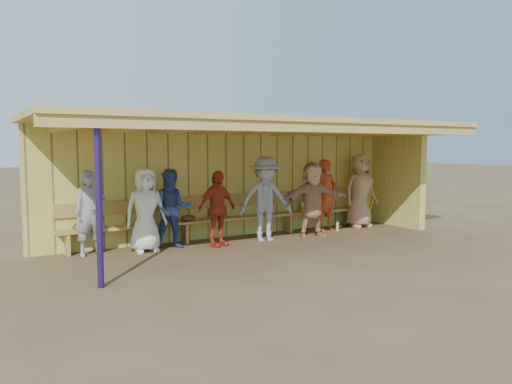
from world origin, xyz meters
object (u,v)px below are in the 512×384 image
player_h (360,190)px  player_g (326,195)px  player_a (90,213)px  bench (238,213)px  player_d (217,209)px  player_c (172,209)px  player_e (265,199)px  player_b (146,210)px  player_f (313,199)px

player_h → player_g: bearing=178.9°
player_a → bench: player_a is taller
player_a → bench: bearing=3.9°
player_a → player_d: (2.36, -0.41, -0.02)m
player_c → bench: bearing=32.3°
player_d → player_h: size_ratio=0.83×
player_h → bench: player_h is taller
player_e → bench: bearing=122.1°
player_e → player_g: (1.97, 0.43, -0.05)m
player_g → bench: (-2.22, 0.31, -0.31)m
player_a → player_d: size_ratio=1.03×
player_d → player_h: player_h is taller
player_h → player_d: bearing=-172.4°
player_b → player_d: 1.41m
player_a → player_f: bearing=-7.9°
player_c → player_d: 0.88m
player_e → player_f: bearing=8.4°
player_h → bench: size_ratio=0.24×
player_b → player_f: player_f is taller
player_c → player_h: player_h is taller
player_b → player_e: size_ratio=0.89×
player_a → player_b: 0.99m
player_c → bench: (1.71, 0.45, -0.25)m
player_a → player_e: 3.51m
player_b → player_h: size_ratio=0.87×
player_d → player_h: 4.12m
player_e → bench: (-0.25, 0.73, -0.36)m
player_b → player_f: 3.69m
player_f → player_a: bearing=-176.2°
player_b → player_c: bearing=5.1°
player_a → player_h: 6.46m
player_f → bench: 1.67m
player_d → player_g: (3.09, 0.41, 0.08)m
player_g → bench: 2.26m
player_c → player_g: player_g is taller
bench → player_b: bearing=-167.7°
player_d → player_e: (1.12, -0.02, 0.13)m
player_b → player_h: (5.49, 0.12, 0.11)m
bench → player_g: bearing=-7.8°
player_d → bench: player_d is taller
player_h → player_b: bearing=-175.8°
bench → player_a: bearing=-174.6°
player_d → bench: (0.87, 0.71, -0.23)m
player_e → player_a: bearing=-173.8°
player_e → player_f: player_e is taller
player_b → bench: size_ratio=0.21×
player_g → player_a: bearing=170.1°
player_b → player_e: 2.52m
player_b → player_g: player_g is taller
player_e → player_h: bearing=20.0°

